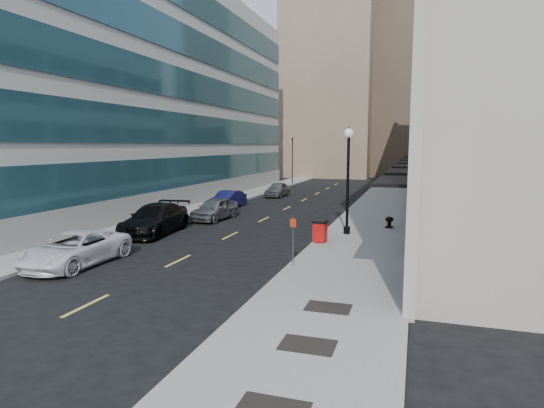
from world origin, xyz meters
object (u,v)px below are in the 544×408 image
Objects in this scene: car_white_van at (76,249)px; car_black_pickup at (155,219)px; lamppost at (348,171)px; urn_planter at (389,221)px; car_grey_sedan at (277,189)px; sign_post at (293,233)px; traffic_signal at (292,141)px; trash_bin at (320,230)px; car_silver_sedan at (215,209)px; car_blue_sedan at (228,200)px.

car_black_pickup is (-0.62, 7.26, 0.13)m from car_white_van.
lamppost reaches higher than urn_planter.
car_grey_sedan is at bearing 89.02° from car_white_van.
traffic_signal is at bearing 98.76° from sign_post.
sign_post is 3.09× the size of urn_planter.
lamppost is at bearing 75.17° from trash_bin.
lamppost reaches higher than car_silver_sedan.
traffic_signal reaches higher than trash_bin.
lamppost is at bearing -13.08° from car_silver_sedan.
car_blue_sedan is at bearing -87.99° from traffic_signal.
car_white_van is at bearing -90.42° from car_black_pickup.
urn_planter is at bearing 64.44° from trash_bin.
sign_post is at bearing -70.67° from car_grey_sedan.
trash_bin is (8.60, -20.60, 0.04)m from car_grey_sedan.
car_silver_sedan is at bearing 122.01° from sign_post.
car_grey_sedan is (2.30, -14.22, -4.99)m from traffic_signal.
car_blue_sedan is 14.38m from lamppost.
sign_post is (-1.10, -7.75, -2.15)m from lamppost.
lamppost is 2.81× the size of sign_post.
car_white_van is 18.55m from car_blue_sedan.
sign_post is at bearing -33.14° from car_black_pickup.
urn_planter is at bearing -19.38° from car_blue_sedan.
traffic_signal is at bearing 97.17° from car_blue_sedan.
car_black_pickup is 5.71m from car_silver_sedan.
car_silver_sedan is at bearing -70.30° from car_blue_sedan.
traffic_signal is 1.62× the size of car_blue_sedan.
car_black_pickup is at bearing -166.52° from lamppost.
traffic_signal is at bearing 100.20° from car_grey_sedan.
urn_planter is (3.20, 5.28, -0.19)m from trash_bin.
urn_planter is at bearing -64.48° from traffic_signal.
car_black_pickup is 1.31× the size of car_silver_sedan.
lamppost is (1.00, 2.68, 2.95)m from trash_bin.
car_silver_sedan is at bearing 178.21° from urn_planter.
car_white_van is at bearing -90.30° from car_grey_sedan.
car_black_pickup is at bearing -88.28° from traffic_signal.
car_white_van is 14.52m from lamppost.
lamppost is (10.86, 2.60, 2.86)m from car_black_pickup.
traffic_signal reaches higher than car_silver_sedan.
lamppost is at bearing 75.53° from sign_post.
car_grey_sedan is 1.96× the size of sign_post.
car_blue_sedan is (-0.84, 18.53, -0.02)m from car_white_van.
car_white_van reaches higher than car_blue_sedan.
car_blue_sedan is (-1.48, 5.69, -0.06)m from car_silver_sedan.
sign_post is (8.50, -10.72, 0.79)m from car_silver_sedan.
car_grey_sedan is 19.34m from urn_planter.
traffic_signal is 1.33× the size of car_white_van.
car_blue_sedan is 9.37m from car_grey_sedan.
car_grey_sedan is at bearing 127.61° from urn_planter.
sign_post is (-0.10, -5.07, 0.80)m from trash_bin.
car_white_van is at bearing -173.38° from sign_post.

